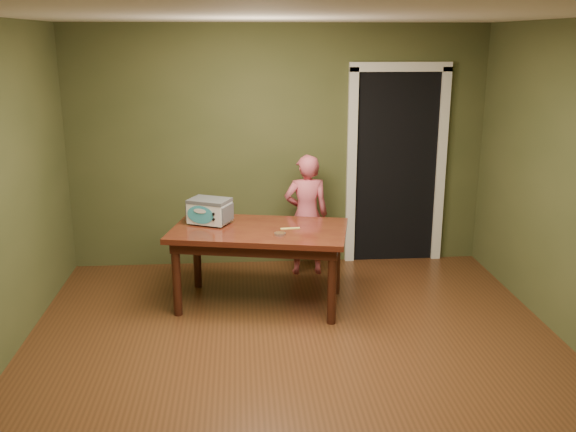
% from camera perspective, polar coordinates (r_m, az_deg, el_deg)
% --- Properties ---
extents(floor, '(5.00, 5.00, 0.00)m').
position_cam_1_polar(floor, '(5.02, 1.04, -13.64)').
color(floor, '#522D17').
rests_on(floor, ground).
extents(room_shell, '(4.52, 5.02, 2.61)m').
position_cam_1_polar(room_shell, '(4.44, 1.15, 5.96)').
color(room_shell, '#4A4D29').
rests_on(room_shell, ground).
extents(doorway, '(1.10, 0.66, 2.25)m').
position_cam_1_polar(doorway, '(7.47, 9.04, 4.66)').
color(doorway, black).
rests_on(doorway, ground).
extents(dining_table, '(1.75, 1.21, 0.75)m').
position_cam_1_polar(dining_table, '(5.95, -2.56, -2.01)').
color(dining_table, '#3D130D').
rests_on(dining_table, floor).
extents(toy_oven, '(0.45, 0.39, 0.24)m').
position_cam_1_polar(toy_oven, '(6.07, -6.99, 0.51)').
color(toy_oven, '#4C4F54').
rests_on(toy_oven, dining_table).
extents(baking_pan, '(0.10, 0.10, 0.02)m').
position_cam_1_polar(baking_pan, '(5.71, -0.72, -1.59)').
color(baking_pan, silver).
rests_on(baking_pan, dining_table).
extents(spatula, '(0.18, 0.04, 0.01)m').
position_cam_1_polar(spatula, '(5.90, 0.20, -1.10)').
color(spatula, '#E8E164').
rests_on(spatula, dining_table).
extents(child, '(0.48, 0.32, 1.29)m').
position_cam_1_polar(child, '(6.75, 1.65, 0.09)').
color(child, '#CD5466').
rests_on(child, floor).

